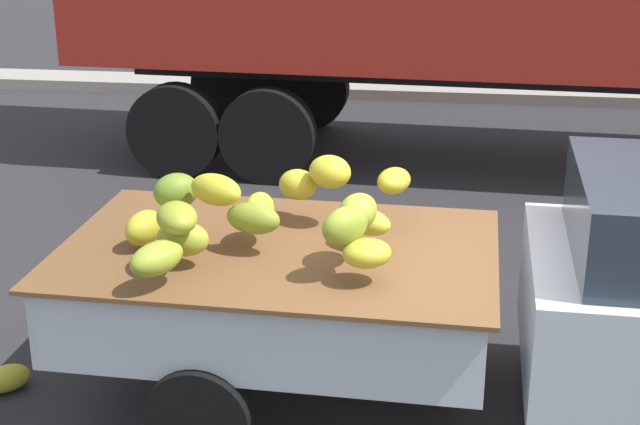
# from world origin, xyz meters

# --- Properties ---
(ground) EXTENTS (220.00, 220.00, 0.00)m
(ground) POSITION_xyz_m (0.00, 0.00, 0.00)
(ground) COLOR #28282B
(curb_strip) EXTENTS (80.00, 0.80, 0.16)m
(curb_strip) POSITION_xyz_m (0.00, 9.00, 0.08)
(curb_strip) COLOR gray
(curb_strip) RESTS_ON ground
(pickup_truck) EXTENTS (4.99, 1.99, 1.70)m
(pickup_truck) POSITION_xyz_m (0.50, -0.03, 0.89)
(pickup_truck) COLOR silver
(pickup_truck) RESTS_ON ground
(fallen_banana_bunch_near_tailgate) EXTENTS (0.38, 0.38, 0.18)m
(fallen_banana_bunch_near_tailgate) POSITION_xyz_m (-3.29, -0.16, 0.09)
(fallen_banana_bunch_near_tailgate) COLOR gold
(fallen_banana_bunch_near_tailgate) RESTS_ON ground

